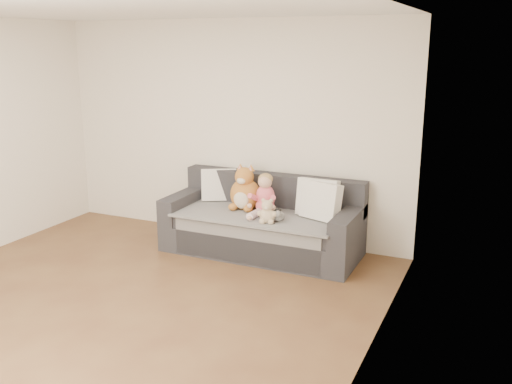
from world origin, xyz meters
TOP-DOWN VIEW (x-y plane):
  - room_shell at (0.00, 0.42)m, footprint 5.00×5.00m
  - sofa at (0.63, 2.06)m, footprint 2.20×0.94m
  - cushion_left at (-0.06, 2.31)m, footprint 0.46×0.37m
  - cushion_right_back at (1.23, 2.17)m, footprint 0.46×0.22m
  - cushion_right_front at (1.31, 2.07)m, footprint 0.49×0.33m
  - toddler at (0.68, 1.99)m, footprint 0.33×0.47m
  - plush_cat at (0.39, 2.10)m, footprint 0.44×0.38m
  - teddy_bear at (0.83, 1.71)m, footprint 0.21×0.17m
  - plush_cow at (0.92, 1.80)m, footprint 0.12×0.19m
  - sippy_cup at (0.79, 1.77)m, footprint 0.10×0.07m

SIDE VIEW (x-z plane):
  - sofa at x=0.63m, z-range -0.12..0.73m
  - sippy_cup at x=0.79m, z-range 0.48..0.58m
  - plush_cow at x=0.92m, z-range 0.46..0.61m
  - teddy_bear at x=0.83m, z-range 0.45..0.72m
  - cushion_left at x=-0.06m, z-range 0.47..0.86m
  - toddler at x=0.68m, z-range 0.43..0.90m
  - plush_cat at x=0.39m, z-range 0.40..0.95m
  - cushion_right_front at x=1.31m, z-range 0.47..0.89m
  - cushion_right_back at x=1.23m, z-range 0.47..0.89m
  - room_shell at x=0.00m, z-range -1.20..3.80m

